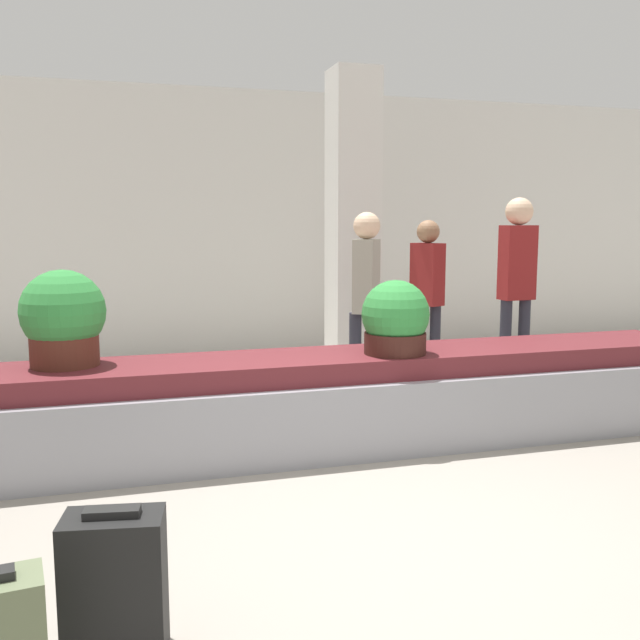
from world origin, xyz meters
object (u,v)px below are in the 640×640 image
potted_plant_0 (63,319)px  traveler_0 (427,286)px  pillar (353,223)px  traveler_1 (517,274)px  suitcase_1 (115,587)px  traveler_2 (366,290)px  potted_plant_1 (395,320)px

potted_plant_0 → traveler_0: traveler_0 is taller
pillar → traveler_0: size_ratio=1.96×
traveler_1 → traveler_0: bearing=-47.3°
traveler_1 → suitcase_1: bearing=38.2°
potted_plant_0 → traveler_2: bearing=22.4°
potted_plant_1 → traveler_0: (1.11, 1.86, 0.05)m
suitcase_1 → traveler_1: 5.07m
traveler_1 → pillar: bearing=-53.0°
traveler_1 → potted_plant_0: bearing=10.8°
potted_plant_1 → traveler_2: traveler_2 is taller
potted_plant_1 → traveler_1: (1.75, 1.25, 0.20)m
traveler_2 → potted_plant_1: bearing=22.9°
suitcase_1 → traveler_0: (3.08, 3.96, 0.69)m
pillar → suitcase_1: (-2.54, -4.71, -1.32)m
traveler_0 → traveler_1: 0.90m
pillar → traveler_2: pillar is taller
suitcase_1 → potted_plant_1: size_ratio=1.11×
pillar → traveler_2: 1.54m
suitcase_1 → potted_plant_1: bearing=56.4°
suitcase_1 → traveler_1: traveler_1 is taller
pillar → traveler_2: size_ratio=1.88×
pillar → traveler_0: (0.53, -0.75, -0.63)m
pillar → suitcase_1: pillar is taller
traveler_0 → traveler_2: bearing=103.4°
pillar → traveler_0: 1.12m
suitcase_1 → potted_plant_0: 2.43m
suitcase_1 → traveler_2: 4.06m
potted_plant_0 → traveler_2: traveler_2 is taller
pillar → potted_plant_0: 3.76m
traveler_0 → traveler_1: (0.64, -0.61, 0.15)m
potted_plant_1 → traveler_1: size_ratio=0.29×
pillar → potted_plant_1: 2.76m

